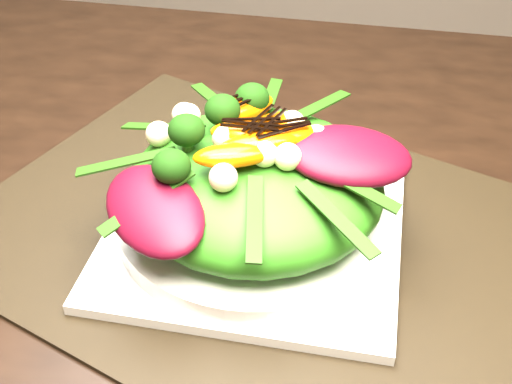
% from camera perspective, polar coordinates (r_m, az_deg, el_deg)
% --- Properties ---
extents(dining_table, '(1.60, 0.90, 0.75)m').
position_cam_1_polar(dining_table, '(0.60, -4.22, -4.83)').
color(dining_table, black).
rests_on(dining_table, floor).
extents(placemat, '(0.57, 0.50, 0.00)m').
position_cam_1_polar(placemat, '(0.59, 0.00, -3.34)').
color(placemat, black).
rests_on(placemat, dining_table).
extents(plate_base, '(0.24, 0.24, 0.01)m').
position_cam_1_polar(plate_base, '(0.58, 0.00, -2.85)').
color(plate_base, silver).
rests_on(plate_base, placemat).
extents(salad_bowl, '(0.29, 0.29, 0.02)m').
position_cam_1_polar(salad_bowl, '(0.57, 0.00, -1.85)').
color(salad_bowl, white).
rests_on(salad_bowl, plate_base).
extents(lettuce_mound, '(0.23, 0.23, 0.07)m').
position_cam_1_polar(lettuce_mound, '(0.55, 0.00, 0.68)').
color(lettuce_mound, '#2E6F14').
rests_on(lettuce_mound, salad_bowl).
extents(radicchio_leaf, '(0.11, 0.08, 0.02)m').
position_cam_1_polar(radicchio_leaf, '(0.53, 7.74, 3.01)').
color(radicchio_leaf, '#430714').
rests_on(radicchio_leaf, lettuce_mound).
extents(orange_segment, '(0.07, 0.05, 0.02)m').
position_cam_1_polar(orange_segment, '(0.54, -0.61, 5.07)').
color(orange_segment, '#FF5E04').
rests_on(orange_segment, lettuce_mound).
extents(broccoli_floret, '(0.05, 0.05, 0.04)m').
position_cam_1_polar(broccoli_floret, '(0.55, -4.82, 6.60)').
color(broccoli_floret, '#14370A').
rests_on(broccoli_floret, lettuce_mound).
extents(macadamia_nut, '(0.02, 0.02, 0.02)m').
position_cam_1_polar(macadamia_nut, '(0.49, 3.23, 1.22)').
color(macadamia_nut, beige).
rests_on(macadamia_nut, lettuce_mound).
extents(balsamic_drizzle, '(0.04, 0.02, 0.00)m').
position_cam_1_polar(balsamic_drizzle, '(0.53, -0.61, 5.87)').
color(balsamic_drizzle, black).
rests_on(balsamic_drizzle, orange_segment).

